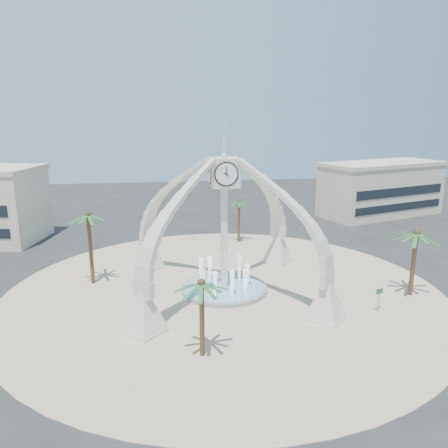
{
  "coord_description": "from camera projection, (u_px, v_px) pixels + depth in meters",
  "views": [
    {
      "loc": [
        -5.66,
        -37.44,
        15.86
      ],
      "look_at": [
        0.29,
        2.0,
        5.9
      ],
      "focal_mm": 35.0,
      "sensor_mm": 36.0,
      "label": 1
    }
  ],
  "objects": [
    {
      "name": "palm_west",
      "position": [
        88.0,
        216.0,
        40.68
      ],
      "size": [
        4.79,
        4.79,
        7.6
      ],
      "rotation": [
        0.0,
        0.0,
        0.27
      ],
      "color": "brown",
      "rests_on": "ground"
    },
    {
      "name": "plaza",
      "position": [
        224.0,
        290.0,
        40.57
      ],
      "size": [
        40.0,
        40.0,
        0.06
      ],
      "primitive_type": "cylinder",
      "color": "#C7B594",
      "rests_on": "ground"
    },
    {
      "name": "street_sign",
      "position": [
        379.0,
        294.0,
        35.79
      ],
      "size": [
        0.78,
        0.26,
        2.21
      ],
      "rotation": [
        0.0,
        0.0,
        0.31
      ],
      "color": "slate",
      "rests_on": "ground"
    },
    {
      "name": "palm_east",
      "position": [
        417.0,
        234.0,
        38.16
      ],
      "size": [
        4.26,
        4.26,
        6.66
      ],
      "rotation": [
        0.0,
        0.0,
        0.03
      ],
      "color": "brown",
      "rests_on": "ground"
    },
    {
      "name": "clock_tower",
      "position": [
        224.0,
        223.0,
        39.01
      ],
      "size": [
        17.94,
        17.94,
        16.3
      ],
      "color": "beige",
      "rests_on": "ground"
    },
    {
      "name": "palm_north",
      "position": [
        239.0,
        202.0,
        54.92
      ],
      "size": [
        4.23,
        4.23,
        5.99
      ],
      "rotation": [
        0.0,
        0.0,
        0.32
      ],
      "color": "brown",
      "rests_on": "ground"
    },
    {
      "name": "palm_south",
      "position": [
        201.0,
        284.0,
        28.34
      ],
      "size": [
        4.55,
        4.55,
        5.95
      ],
      "rotation": [
        0.0,
        0.0,
        0.36
      ],
      "color": "brown",
      "rests_on": "ground"
    },
    {
      "name": "ground",
      "position": [
        224.0,
        291.0,
        40.58
      ],
      "size": [
        140.0,
        140.0,
        0.0
      ],
      "primitive_type": "plane",
      "color": "#282828",
      "rests_on": "ground"
    },
    {
      "name": "building_ne",
      "position": [
        381.0,
        189.0,
        70.74
      ],
      "size": [
        21.87,
        14.17,
        8.6
      ],
      "rotation": [
        0.0,
        0.0,
        0.31
      ],
      "color": "beige",
      "rests_on": "ground"
    },
    {
      "name": "fountain",
      "position": [
        224.0,
        288.0,
        40.51
      ],
      "size": [
        8.0,
        8.0,
        3.62
      ],
      "color": "gray",
      "rests_on": "ground"
    }
  ]
}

